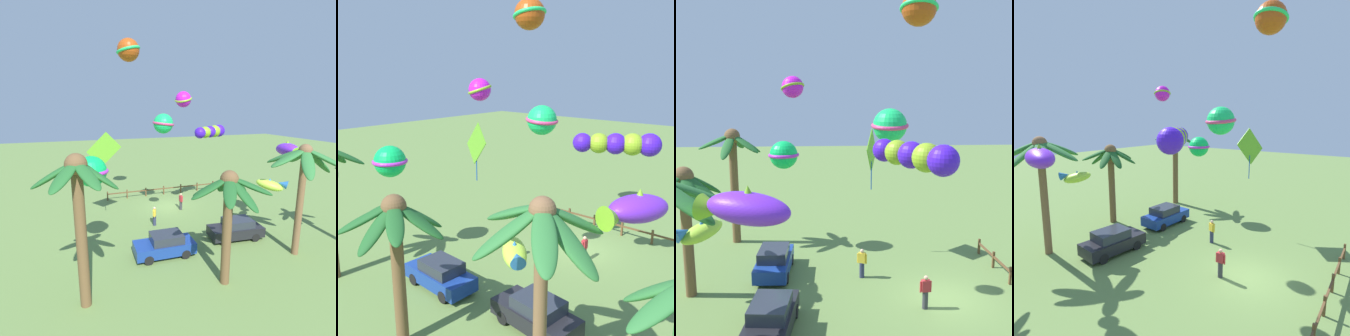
% 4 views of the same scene
% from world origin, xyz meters
% --- Properties ---
extents(ground_plane, '(120.00, 120.00, 0.00)m').
position_xyz_m(ground_plane, '(0.00, 0.00, 0.00)').
color(ground_plane, olive).
extents(palm_tree_0, '(3.93, 4.04, 7.53)m').
position_xyz_m(palm_tree_0, '(8.43, 11.43, 5.55)').
color(palm_tree_0, brown).
rests_on(palm_tree_0, ground).
extents(palm_tree_1, '(4.52, 4.32, 7.30)m').
position_xyz_m(palm_tree_1, '(-4.84, 11.04, 5.70)').
color(palm_tree_1, brown).
rests_on(palm_tree_1, ground).
extents(palm_tree_2, '(4.15, 3.95, 6.36)m').
position_xyz_m(palm_tree_2, '(1.12, 12.20, 4.80)').
color(palm_tree_2, brown).
rests_on(palm_tree_2, ground).
extents(rail_fence, '(12.44, 0.12, 0.95)m').
position_xyz_m(rail_fence, '(-0.78, -3.83, 0.58)').
color(rail_fence, brown).
rests_on(rail_fence, ground).
extents(parked_car_0, '(3.97, 1.87, 1.51)m').
position_xyz_m(parked_car_0, '(3.29, 8.38, 0.75)').
color(parked_car_0, navy).
rests_on(parked_car_0, ground).
extents(parked_car_1, '(4.04, 2.06, 1.51)m').
position_xyz_m(parked_car_1, '(-2.40, 7.90, 0.75)').
color(parked_car_1, black).
rests_on(parked_car_1, ground).
extents(spectator_0, '(0.26, 0.55, 1.59)m').
position_xyz_m(spectator_0, '(-0.80, 1.15, 0.81)').
color(spectator_0, '#38383D').
rests_on(spectator_0, ground).
extents(spectator_1, '(0.36, 0.51, 1.59)m').
position_xyz_m(spectator_1, '(2.57, 3.69, 0.81)').
color(spectator_1, '#2D3351').
rests_on(spectator_1, ground).
extents(kite_ball_0, '(2.28, 2.29, 1.79)m').
position_xyz_m(kite_ball_0, '(3.71, 0.76, 13.93)').
color(kite_ball_0, '#B34611').
extents(kite_diamond_1, '(2.54, 0.92, 3.73)m').
position_xyz_m(kite_diamond_1, '(6.24, 2.76, 6.29)').
color(kite_diamond_1, '#64B428').
extents(kite_ball_2, '(2.06, 2.05, 1.61)m').
position_xyz_m(kite_ball_2, '(1.39, 2.55, 8.18)').
color(kite_ball_2, '#1AD565').
extents(kite_ball_3, '(1.55, 1.56, 1.01)m').
position_xyz_m(kite_ball_3, '(1.57, 7.09, 9.96)').
color(kite_ball_3, '#D31AD8').
extents(kite_fish_4, '(1.90, 1.85, 0.95)m').
position_xyz_m(kite_fish_4, '(-3.19, 10.29, 4.68)').
color(kite_fish_4, '#B7E83F').
extents(kite_tube_5, '(3.69, 2.62, 1.11)m').
position_xyz_m(kite_tube_5, '(-3.08, 2.38, 7.40)').
color(kite_tube_5, '#4116DA').
extents(kite_fish_6, '(1.98, 3.03, 1.22)m').
position_xyz_m(kite_fish_6, '(-6.39, 8.05, 6.44)').
color(kite_fish_6, '#7126DD').
extents(kite_ball_7, '(2.50, 2.50, 1.75)m').
position_xyz_m(kite_ball_7, '(7.58, 8.11, 5.92)').
color(kite_ball_7, '#0EC958').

